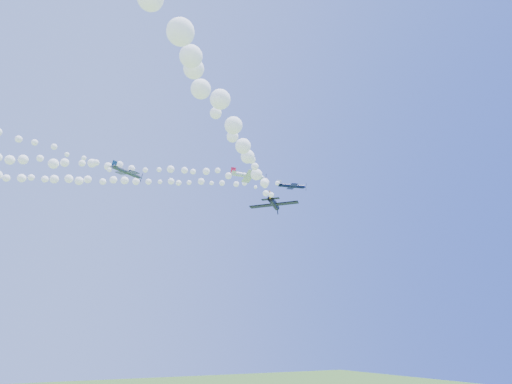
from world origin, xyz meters
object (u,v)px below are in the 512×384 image
plane_navy (292,186)px  plane_black (274,204)px  plane_white (249,176)px  plane_grey (127,172)px

plane_navy → plane_black: 39.02m
plane_white → plane_navy: (14.47, 6.32, 2.21)m
plane_grey → plane_navy: bearing=-17.0°
plane_white → plane_black: size_ratio=1.31×
plane_grey → plane_black: plane_grey is taller
plane_white → plane_black: bearing=-93.1°
plane_navy → plane_black: size_ratio=1.17×
plane_navy → plane_black: bearing=-105.3°
plane_white → plane_grey: size_ratio=1.18×
plane_grey → plane_black: 32.87m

